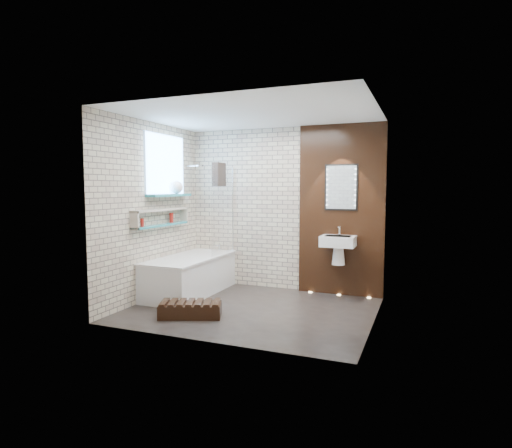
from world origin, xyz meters
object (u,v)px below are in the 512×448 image
at_px(led_mirror, 341,187).
at_px(washbasin, 338,245).
at_px(walnut_step, 190,310).
at_px(bathtub, 190,275).
at_px(bath_screen, 223,211).

bearing_deg(led_mirror, washbasin, -90.00).
relative_size(led_mirror, walnut_step, 0.90).
xyz_separation_m(led_mirror, walnut_step, (-1.55, -1.83, -1.56)).
bearing_deg(walnut_step, washbasin, 47.23).
height_order(washbasin, led_mirror, led_mirror).
relative_size(bathtub, washbasin, 3.00).
bearing_deg(bathtub, washbasin, 16.01).
xyz_separation_m(bath_screen, led_mirror, (1.82, 0.34, 0.37)).
height_order(bath_screen, washbasin, bath_screen).
distance_m(bathtub, bath_screen, 1.14).
bearing_deg(washbasin, bath_screen, -174.22).
bearing_deg(led_mirror, walnut_step, -130.20).
xyz_separation_m(bath_screen, washbasin, (1.82, 0.18, -0.49)).
distance_m(bathtub, led_mirror, 2.68).
relative_size(bathtub, led_mirror, 2.49).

